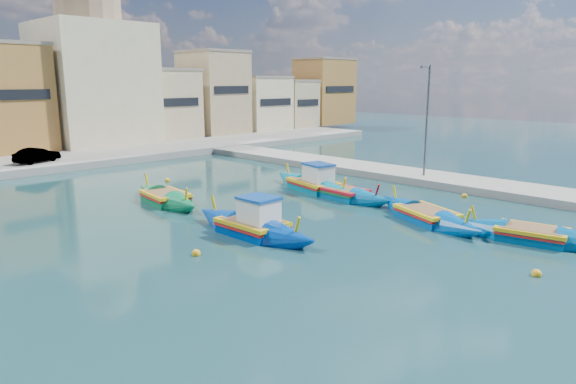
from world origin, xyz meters
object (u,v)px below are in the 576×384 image
church_block (92,66)px  luzzu_green (166,199)px  luzzu_cyan_south (531,236)px  luzzu_blue_south (427,217)px  quay_street_lamp (426,120)px  luzzu_blue_cabin (253,227)px  luzzu_cyan_mid (342,194)px  luzzu_turquoise_cabin (314,185)px

church_block → luzzu_green: bearing=-107.9°
church_block → luzzu_cyan_south: bearing=-91.5°
church_block → luzzu_green: church_block is taller
church_block → luzzu_blue_south: (-1.46, -39.40, -8.17)m
luzzu_blue_south → quay_street_lamp: bearing=31.2°
luzzu_blue_cabin → luzzu_blue_south: size_ratio=0.99×
church_block → luzzu_cyan_mid: (-0.39, -33.03, -8.17)m
quay_street_lamp → luzzu_cyan_south: size_ratio=1.09×
luzzu_green → luzzu_blue_south: 14.68m
luzzu_turquoise_cabin → luzzu_green: size_ratio=1.19×
luzzu_turquoise_cabin → luzzu_cyan_south: 14.04m
luzzu_blue_cabin → luzzu_cyan_south: luzzu_blue_cabin is taller
church_block → luzzu_cyan_mid: church_block is taller
quay_street_lamp → luzzu_cyan_mid: size_ratio=1.02×
luzzu_blue_cabin → luzzu_cyan_mid: (8.77, 1.81, -0.11)m
luzzu_turquoise_cabin → luzzu_blue_south: 9.11m
luzzu_cyan_mid → luzzu_blue_south: (-1.08, -6.37, 0.00)m
luzzu_blue_south → luzzu_cyan_south: 5.00m
church_block → luzzu_green: (-8.61, -26.57, -8.16)m
luzzu_blue_cabin → luzzu_green: bearing=86.2°
luzzu_blue_cabin → luzzu_turquoise_cabin: bearing=25.7°
luzzu_turquoise_cabin → luzzu_blue_south: size_ratio=1.12×
quay_street_lamp → luzzu_green: bearing=155.2°
church_block → luzzu_blue_cabin: size_ratio=2.38×
quay_street_lamp → luzzu_blue_cabin: bearing=-177.1°
quay_street_lamp → luzzu_blue_cabin: size_ratio=1.00×
luzzu_cyan_south → luzzu_blue_south: bearing=93.5°
quay_street_lamp → luzzu_cyan_south: (-8.61, -10.39, -4.10)m
quay_street_lamp → luzzu_green: (-16.05, 7.43, -4.09)m
church_block → quay_street_lamp: bearing=-77.7°
quay_street_lamp → luzzu_blue_cabin: (-16.60, -0.83, -3.99)m
luzzu_turquoise_cabin → luzzu_blue_cabin: 10.20m
luzzu_blue_south → church_block: bearing=87.9°
luzzu_cyan_mid → luzzu_green: 10.45m
luzzu_blue_cabin → luzzu_blue_south: 8.94m
luzzu_green → luzzu_cyan_south: bearing=-67.3°
luzzu_blue_cabin → luzzu_green: size_ratio=1.06×
church_block → luzzu_turquoise_cabin: size_ratio=2.11×
quay_street_lamp → luzzu_cyan_mid: quay_street_lamp is taller
luzzu_turquoise_cabin → quay_street_lamp: bearing=-25.9°
luzzu_cyan_mid → luzzu_blue_south: size_ratio=0.97×
luzzu_cyan_mid → luzzu_cyan_south: 11.39m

